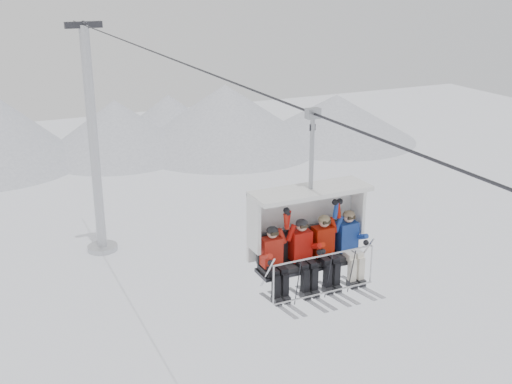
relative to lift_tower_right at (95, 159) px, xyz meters
name	(u,v)px	position (x,y,z in m)	size (l,w,h in m)	color
ridgeline	(30,134)	(-1.58, 20.05, -2.94)	(72.00, 21.00, 7.00)	silver
lift_tower_right	(95,159)	(0.00, 0.00, 0.00)	(2.00, 1.80, 13.48)	#B2B4B9
haul_cable	(256,91)	(0.00, -22.00, 7.52)	(0.06, 0.06, 50.00)	#2B2B30
chairlift_carrier	(307,225)	(0.00, -24.67, 4.96)	(2.68, 1.17, 3.98)	black
skier_far_left	(274,258)	(-0.97, -24.98, 4.46)	(0.44, 1.69, 1.72)	red
skier_center_left	(303,252)	(-0.26, -24.97, 4.48)	(0.46, 1.69, 1.79)	red
skier_center_right	(325,247)	(0.31, -24.97, 4.48)	(0.46, 1.69, 1.79)	#AB1805
skier_far_right	(349,242)	(0.96, -24.97, 4.48)	(0.46, 1.69, 1.80)	#1D3E99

